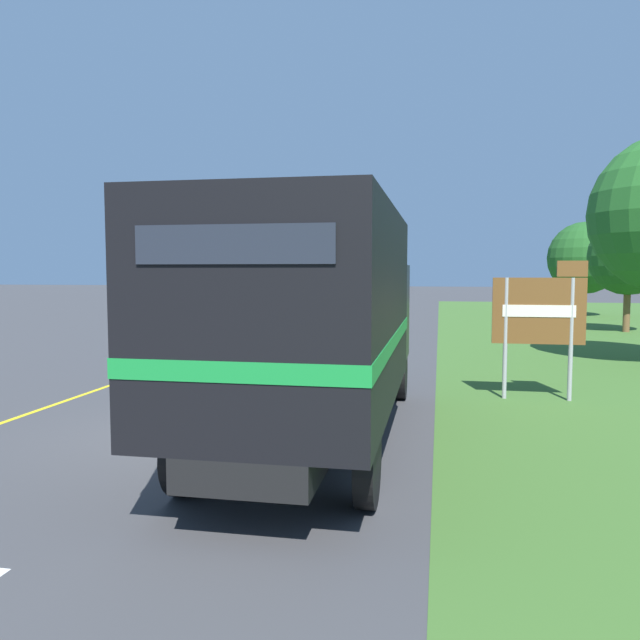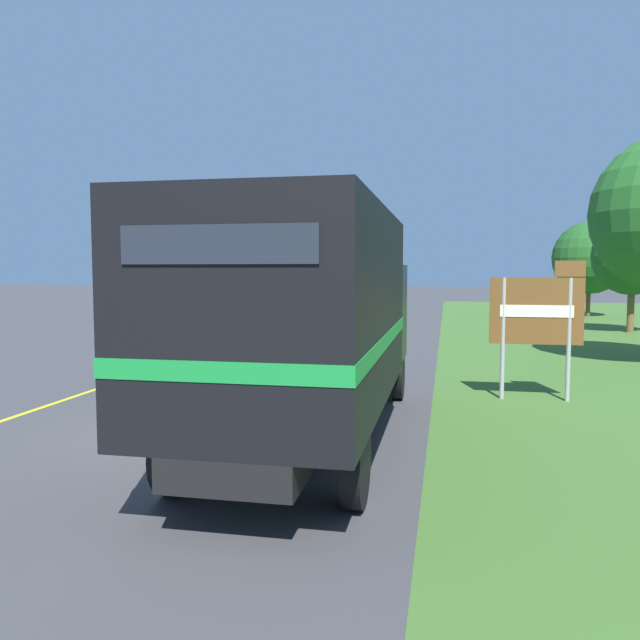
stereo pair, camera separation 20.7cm
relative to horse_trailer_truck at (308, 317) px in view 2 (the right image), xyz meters
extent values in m
plane|color=#3D3D3F|center=(-1.91, 0.27, -1.95)|extent=(200.00, 200.00, 0.00)
cube|color=yellow|center=(-5.61, 16.10, -1.94)|extent=(0.12, 60.54, 0.01)
cube|color=white|center=(-1.91, 0.83, -1.94)|extent=(0.12, 2.60, 0.01)
cube|color=white|center=(-1.91, 7.43, -1.94)|extent=(0.12, 2.60, 0.01)
cube|color=white|center=(-1.91, 14.03, -1.94)|extent=(0.12, 2.60, 0.01)
cube|color=white|center=(-1.91, 20.63, -1.94)|extent=(0.12, 2.60, 0.01)
cube|color=white|center=(-1.91, 27.23, -1.94)|extent=(0.12, 2.60, 0.01)
cylinder|color=black|center=(-1.08, 3.62, -1.45)|extent=(0.22, 1.00, 1.00)
cylinder|color=black|center=(1.08, 3.62, -1.45)|extent=(0.22, 1.00, 1.00)
cylinder|color=black|center=(-1.08, -2.43, -1.45)|extent=(0.22, 1.00, 1.00)
cylinder|color=black|center=(1.08, -2.43, -1.45)|extent=(0.22, 1.00, 1.00)
cube|color=black|center=(0.00, 0.27, -1.27)|extent=(1.38, 8.07, 0.36)
cube|color=black|center=(0.00, -0.78, 0.21)|extent=(2.52, 5.97, 2.60)
cube|color=#198C38|center=(0.00, -0.78, -0.24)|extent=(2.54, 5.99, 0.20)
cube|color=#232833|center=(0.00, -3.78, 0.93)|extent=(1.89, 0.03, 0.36)
cube|color=black|center=(0.00, 3.25, -0.14)|extent=(2.42, 2.10, 1.90)
cube|color=#283342|center=(0.00, 4.31, 0.10)|extent=(2.14, 0.03, 0.85)
cylinder|color=black|center=(-4.66, 18.58, -1.62)|extent=(0.16, 0.66, 0.66)
cylinder|color=black|center=(-3.18, 18.58, -1.62)|extent=(0.16, 0.66, 0.66)
cylinder|color=black|center=(-4.66, 16.05, -1.62)|extent=(0.16, 0.66, 0.66)
cylinder|color=black|center=(-3.18, 16.05, -1.62)|extent=(0.16, 0.66, 0.66)
cube|color=white|center=(-3.92, 17.32, -1.19)|extent=(1.80, 4.07, 0.85)
cube|color=#282D38|center=(-3.92, 17.15, -0.41)|extent=(1.55, 2.24, 0.72)
cube|color=red|center=(-4.55, 15.27, -1.05)|extent=(0.20, 0.03, 0.14)
cube|color=red|center=(-3.29, 15.27, -1.05)|extent=(0.20, 0.03, 0.14)
cylinder|color=#9E9EA3|center=(3.19, 4.07, -0.69)|extent=(0.09, 0.09, 2.51)
cylinder|color=#9E9EA3|center=(4.47, 4.07, -0.69)|extent=(0.09, 0.09, 2.51)
cube|color=brown|center=(3.83, 4.07, -0.12)|extent=(1.83, 0.06, 1.35)
cube|color=brown|center=(4.45, 4.07, 0.74)|extent=(0.58, 0.06, 0.32)
cube|color=silver|center=(3.83, 4.04, -0.12)|extent=(1.43, 0.02, 0.24)
cylinder|color=brown|center=(9.82, 19.78, -0.98)|extent=(0.29, 0.29, 1.94)
sphere|color=#1E511E|center=(9.82, 19.78, 1.34)|extent=(3.36, 3.36, 3.36)
cylinder|color=brown|center=(10.16, 29.68, -1.08)|extent=(0.25, 0.25, 1.73)
sphere|color=#1E511E|center=(10.16, 29.68, 1.47)|extent=(4.22, 4.22, 4.22)
camera|label=1|loc=(1.84, -9.18, 0.69)|focal=35.00mm
camera|label=2|loc=(2.04, -9.14, 0.69)|focal=35.00mm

